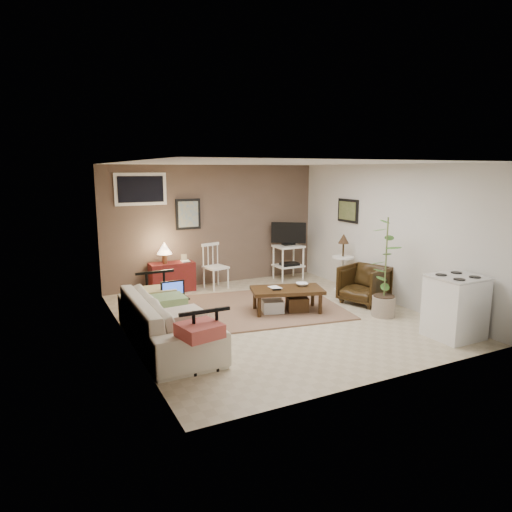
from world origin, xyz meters
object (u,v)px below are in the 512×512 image
side_table (343,256)px  potted_plant (386,264)px  sofa (167,312)px  stove (455,307)px  armchair (364,283)px  red_console (171,274)px  spindle_chair (215,267)px  coffee_table (286,298)px  tv_stand (289,249)px

side_table → potted_plant: size_ratio=0.69×
sofa → potted_plant: potted_plant is taller
sofa → stove: 3.95m
armchair → red_console: bearing=-148.2°
stove → spindle_chair: bearing=116.1°
coffee_table → side_table: (1.68, 0.74, 0.45)m
tv_stand → armchair: bearing=-82.5°
armchair → potted_plant: bearing=-34.7°
potted_plant → tv_stand: bearing=91.5°
side_table → stove: size_ratio=1.26×
red_console → armchair: red_console is taller
red_console → spindle_chair: bearing=-8.7°
red_console → side_table: bearing=-25.5°
spindle_chair → armchair: spindle_chair is taller
spindle_chair → coffee_table: bearing=-77.7°
armchair → stove: size_ratio=0.83×
coffee_table → spindle_chair: 2.08m
armchair → potted_plant: size_ratio=0.45×
armchair → coffee_table: bearing=-113.4°
red_console → sofa: bearing=-107.4°
red_console → coffee_table: bearing=-59.1°
red_console → armchair: 3.60m
sofa → potted_plant: bearing=-96.6°
armchair → sofa: bearing=-103.9°
tv_stand → stove: tv_stand is taller
armchair → spindle_chair: bearing=-156.8°
red_console → stove: bearing=-55.8°
side_table → armchair: side_table is taller
armchair → potted_plant: 0.90m
tv_stand → side_table: 1.35m
sofa → spindle_chair: sofa is taller
coffee_table → side_table: side_table is taller
red_console → spindle_chair: (0.85, -0.13, 0.08)m
red_console → stove: 5.02m
side_table → stove: 2.75m
sofa → stove: sofa is taller
potted_plant → stove: potted_plant is taller
red_console → side_table: (2.97, -1.42, 0.35)m
tv_stand → armchair: tv_stand is taller
spindle_chair → side_table: size_ratio=0.79×
red_console → armchair: size_ratio=1.33×
sofa → side_table: size_ratio=2.05×
tv_stand → side_table: tv_stand is taller
red_console → spindle_chair: red_console is taller
coffee_table → sofa: size_ratio=0.56×
spindle_chair → potted_plant: (1.74, -2.86, 0.44)m
tv_stand → potted_plant: bearing=-88.5°
sofa → armchair: 3.62m
red_console → potted_plant: bearing=-49.1°
red_console → armchair: (2.79, -2.27, 0.03)m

